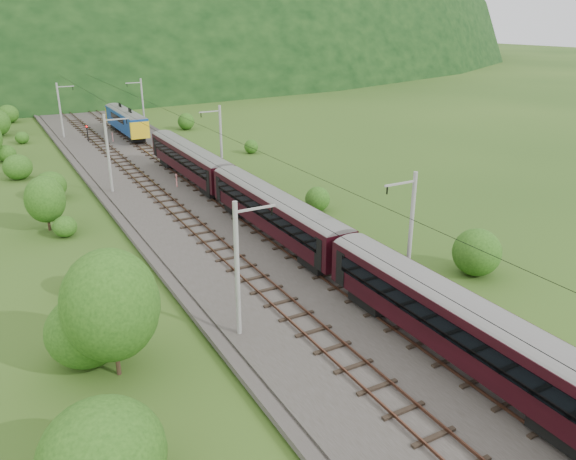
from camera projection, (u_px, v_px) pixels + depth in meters
ground at (329, 312)px, 35.34m from camera, size 600.00×600.00×0.00m
railbed at (259, 254)px, 43.45m from camera, size 14.00×220.00×0.30m
track_left at (230, 258)px, 42.28m from camera, size 2.40×220.00×0.27m
track_right at (286, 246)px, 44.46m from camera, size 2.40×220.00×0.27m
catenary_left at (109, 152)px, 57.09m from camera, size 2.54×192.28×8.00m
catenary_right at (220, 140)px, 62.63m from camera, size 2.54×192.28×8.00m
overhead_wires at (257, 167)px, 40.96m from camera, size 4.83×198.00×0.03m
mountain_main at (9, 58)px, 247.66m from camera, size 504.00×360.00×244.00m
train at (347, 249)px, 36.71m from camera, size 2.65×126.11×4.58m
hazard_post_near at (113, 137)px, 81.46m from camera, size 0.14×0.14×1.30m
hazard_post_far at (177, 180)px, 59.92m from camera, size 0.15×0.15×1.40m
signal at (87, 132)px, 81.29m from camera, size 0.26×0.26×2.31m
vegetation_left at (55, 235)px, 41.22m from camera, size 12.32×148.27×6.98m
vegetation_right at (453, 249)px, 41.45m from camera, size 6.96×105.03×3.09m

